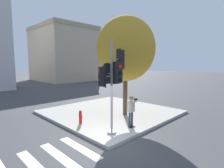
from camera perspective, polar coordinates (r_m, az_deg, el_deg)
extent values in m
plane|color=#424244|center=(8.28, -0.94, -18.72)|extent=(160.00, 160.00, 0.00)
cube|color=#ADA89E|center=(12.91, -0.55, -9.01)|extent=(8.00, 8.00, 0.15)
cube|color=silver|center=(8.01, -10.62, -19.73)|extent=(0.39, 2.68, 0.01)
cube|color=silver|center=(7.58, -16.91, -21.49)|extent=(0.39, 2.68, 0.01)
cube|color=silver|center=(7.25, -24.02, -23.16)|extent=(0.39, 2.68, 0.01)
cylinder|color=#939399|center=(8.90, -0.12, -15.37)|extent=(0.44, 0.44, 0.12)
cylinder|color=#939399|center=(8.33, -0.12, -1.09)|extent=(0.11, 0.11, 4.31)
sphere|color=#939399|center=(8.33, -0.12, 14.04)|extent=(0.12, 0.12, 0.12)
cylinder|color=#939399|center=(8.47, -0.75, 3.41)|extent=(0.15, 0.32, 0.05)
cube|color=black|center=(8.72, -1.53, 3.50)|extent=(0.36, 0.33, 0.90)
cube|color=black|center=(8.60, -1.18, 3.46)|extent=(0.40, 0.16, 1.02)
cylinder|color=red|center=(8.83, -1.90, 5.48)|extent=(0.17, 0.08, 0.17)
cylinder|color=black|center=(8.84, -1.89, 3.54)|extent=(0.17, 0.08, 0.17)
cylinder|color=black|center=(8.87, -1.89, 1.60)|extent=(0.17, 0.08, 0.17)
cylinder|color=#939399|center=(8.10, 0.82, 3.72)|extent=(0.09, 0.33, 0.05)
cube|color=black|center=(7.88, 2.10, 3.64)|extent=(0.33, 0.28, 0.90)
cube|color=black|center=(7.98, 1.49, 3.68)|extent=(0.42, 0.08, 1.02)
cylinder|color=red|center=(7.76, 2.75, 5.81)|extent=(0.17, 0.05, 0.17)
cylinder|color=black|center=(7.77, 2.74, 3.60)|extent=(0.17, 0.05, 0.17)
cylinder|color=black|center=(7.79, 2.73, 1.40)|extent=(0.17, 0.05, 0.17)
cylinder|color=#939399|center=(8.20, -1.52, 2.50)|extent=(0.32, 0.17, 0.05)
cube|color=black|center=(8.10, -3.38, 2.45)|extent=(0.34, 0.37, 0.90)
cube|color=black|center=(8.14, -2.51, 2.47)|extent=(0.18, 0.40, 1.02)
cylinder|color=red|center=(8.04, -4.31, 4.55)|extent=(0.09, 0.17, 0.17)
cylinder|color=black|center=(8.05, -4.29, 2.42)|extent=(0.09, 0.17, 0.17)
cylinder|color=black|center=(8.08, -4.27, 0.30)|extent=(0.09, 0.17, 0.17)
cylinder|color=#939399|center=(8.36, 1.22, 8.00)|extent=(0.32, 0.15, 0.05)
cube|color=black|center=(8.50, 2.91, 7.97)|extent=(0.32, 0.36, 0.90)
cube|color=black|center=(8.43, 2.12, 7.99)|extent=(0.15, 0.41, 1.02)
cylinder|color=red|center=(8.58, 3.71, 9.96)|extent=(0.08, 0.17, 0.17)
cylinder|color=black|center=(8.57, 3.70, 7.95)|extent=(0.08, 0.17, 0.17)
cylinder|color=black|center=(8.56, 3.68, 5.95)|extent=(0.08, 0.17, 0.17)
cube|color=black|center=(9.65, 6.03, -13.85)|extent=(0.09, 0.24, 0.05)
cube|color=black|center=(9.80, 6.79, -13.54)|extent=(0.09, 0.24, 0.05)
cylinder|color=#282D42|center=(9.56, 5.77, -11.58)|extent=(0.11, 0.11, 0.83)
cylinder|color=#282D42|center=(9.71, 6.54, -11.30)|extent=(0.11, 0.11, 0.83)
cube|color=beige|center=(9.44, 6.21, -7.34)|extent=(0.40, 0.22, 0.59)
sphere|color=#8C664C|center=(9.34, 6.25, -4.60)|extent=(0.21, 0.21, 0.21)
cube|color=black|center=(9.16, 7.76, -4.97)|extent=(0.12, 0.10, 0.09)
cylinder|color=black|center=(9.11, 8.11, -5.03)|extent=(0.06, 0.08, 0.06)
cylinder|color=beige|center=(9.17, 6.39, -5.40)|extent=(0.23, 0.35, 0.23)
cylinder|color=beige|center=(9.38, 7.43, -5.15)|extent=(0.23, 0.35, 0.23)
cylinder|color=brown|center=(11.62, 4.34, -2.75)|extent=(0.29, 0.29, 3.02)
ellipsoid|color=#BC8E28|center=(11.51, 4.47, 11.32)|extent=(3.77, 3.77, 4.15)
cylinder|color=red|center=(10.33, -10.26, -10.85)|extent=(0.18, 0.18, 0.63)
sphere|color=red|center=(10.22, -10.31, -8.88)|extent=(0.16, 0.16, 0.16)
cylinder|color=red|center=(10.21, -9.88, -10.63)|extent=(0.08, 0.06, 0.08)
cube|color=tan|center=(40.23, -15.57, 8.79)|extent=(10.43, 12.77, 10.61)
cube|color=gray|center=(40.88, -15.82, 16.80)|extent=(10.63, 12.97, 0.80)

